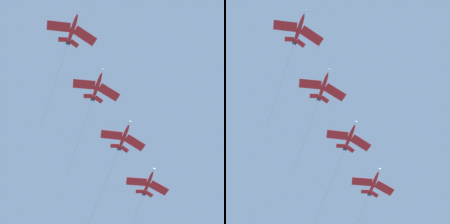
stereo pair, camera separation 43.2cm
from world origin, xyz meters
The scene contains 4 objects.
jet_lead centered at (-5.14, -4.07, 145.14)m, with size 22.66×46.58×8.90m.
jet_second centered at (4.65, 19.57, 143.28)m, with size 21.74×45.51×9.08m.
jet_third centered at (14.79, 45.37, 139.24)m, with size 24.88×51.46×10.14m.
jet_fourth centered at (27.47, 66.27, 137.58)m, with size 23.01×50.26×9.86m.
Camera 1 is at (10.83, -44.20, 1.99)m, focal length 60.47 mm.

